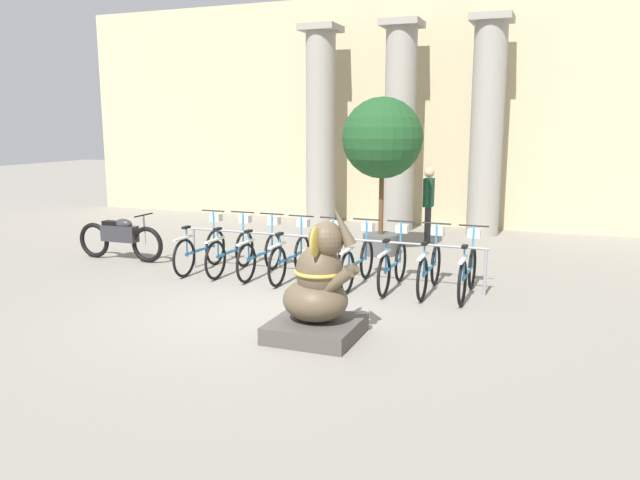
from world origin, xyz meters
TOP-DOWN VIEW (x-y plane):
  - ground_plane at (0.00, 0.00)m, footprint 60.00×60.00m
  - building_facade at (0.00, 8.60)m, footprint 20.00×0.20m
  - column_left at (-2.13, 7.60)m, footprint 0.97×0.97m
  - column_middle at (0.00, 7.60)m, footprint 0.97×0.97m
  - column_right at (2.13, 7.60)m, footprint 0.97×0.97m
  - bike_rack at (0.18, 1.95)m, footprint 5.45×0.05m
  - bicycle_0 at (-2.24, 1.82)m, footprint 0.48×1.75m
  - bicycle_1 at (-1.64, 1.86)m, footprint 0.48×1.75m
  - bicycle_2 at (-1.03, 1.85)m, footprint 0.48×1.75m
  - bicycle_3 at (-0.42, 1.81)m, footprint 0.48×1.75m
  - bicycle_4 at (0.18, 1.81)m, footprint 0.48×1.75m
  - bicycle_5 at (0.79, 1.84)m, footprint 0.48×1.75m
  - bicycle_6 at (1.39, 1.85)m, footprint 0.48×1.75m
  - bicycle_7 at (2.00, 1.84)m, footprint 0.48×1.75m
  - bicycle_8 at (2.61, 1.82)m, footprint 0.48×1.75m
  - elephant_statue at (1.13, -0.85)m, footprint 1.09×1.09m
  - motorcycle at (-4.22, 1.99)m, footprint 2.00×0.55m
  - person_pedestrian at (1.12, 5.94)m, footprint 0.23×0.47m
  - potted_tree at (0.45, 4.42)m, footprint 1.64×1.64m

SIDE VIEW (x-z plane):
  - ground_plane at x=0.00m, z-range 0.00..0.00m
  - bicycle_0 at x=-2.24m, z-range -0.12..0.95m
  - bicycle_1 at x=-1.64m, z-range -0.12..0.95m
  - bicycle_2 at x=-1.03m, z-range -0.12..0.95m
  - bicycle_3 at x=-0.42m, z-range -0.12..0.95m
  - bicycle_4 at x=0.18m, z-range -0.12..0.95m
  - bicycle_5 at x=0.79m, z-range -0.12..0.95m
  - bicycle_6 at x=1.39m, z-range -0.12..0.95m
  - bicycle_7 at x=2.00m, z-range -0.12..0.95m
  - bicycle_8 at x=2.61m, z-range -0.12..0.95m
  - motorcycle at x=-4.22m, z-range -0.01..0.94m
  - elephant_statue at x=1.13m, z-range -0.29..1.46m
  - bike_rack at x=0.18m, z-range 0.25..1.02m
  - person_pedestrian at x=1.12m, z-range 0.18..1.91m
  - potted_tree at x=0.45m, z-range 0.68..3.89m
  - column_left at x=-2.13m, z-range 0.04..5.20m
  - column_middle at x=0.00m, z-range 0.04..5.20m
  - column_right at x=2.13m, z-range 0.04..5.20m
  - building_facade at x=0.00m, z-range 0.00..6.00m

